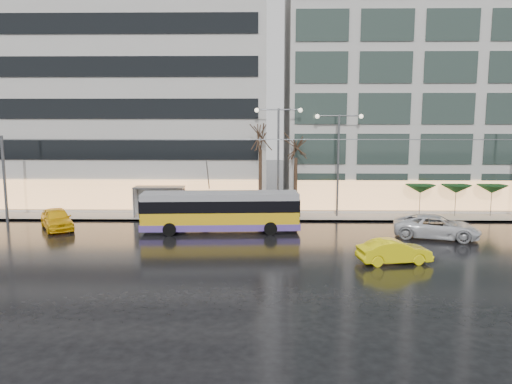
{
  "coord_description": "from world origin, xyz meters",
  "views": [
    {
      "loc": [
        0.86,
        -30.8,
        8.34
      ],
      "look_at": [
        0.24,
        5.0,
        3.04
      ],
      "focal_mm": 35.0,
      "sensor_mm": 36.0,
      "label": 1
    }
  ],
  "objects_px": {
    "trolleybus": "(221,213)",
    "street_lamp_near": "(278,147)",
    "bus_shelter": "(155,195)",
    "taxi_a": "(57,219)"
  },
  "relations": [
    {
      "from": "trolleybus",
      "to": "street_lamp_near",
      "type": "distance_m",
      "value": 8.38
    },
    {
      "from": "bus_shelter",
      "to": "taxi_a",
      "type": "relative_size",
      "value": 0.88
    },
    {
      "from": "trolleybus",
      "to": "bus_shelter",
      "type": "distance_m",
      "value": 8.09
    },
    {
      "from": "trolleybus",
      "to": "bus_shelter",
      "type": "relative_size",
      "value": 2.77
    },
    {
      "from": "taxi_a",
      "to": "street_lamp_near",
      "type": "bearing_deg",
      "value": -15.32
    },
    {
      "from": "trolleybus",
      "to": "taxi_a",
      "type": "bearing_deg",
      "value": 176.86
    },
    {
      "from": "trolleybus",
      "to": "bus_shelter",
      "type": "height_order",
      "value": "trolleybus"
    },
    {
      "from": "bus_shelter",
      "to": "street_lamp_near",
      "type": "bearing_deg",
      "value": 0.63
    },
    {
      "from": "trolleybus",
      "to": "taxi_a",
      "type": "distance_m",
      "value": 12.54
    },
    {
      "from": "taxi_a",
      "to": "bus_shelter",
      "type": "bearing_deg",
      "value": 4.65
    }
  ]
}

